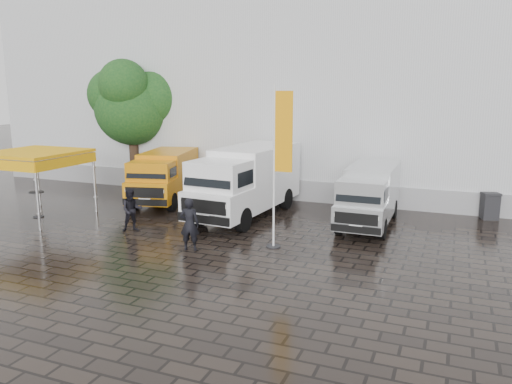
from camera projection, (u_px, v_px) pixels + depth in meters
ground at (271, 253)px, 16.52m from camera, size 120.00×120.00×0.00m
exhibition_hall at (399, 77)px, 29.10m from camera, size 44.00×16.00×12.00m
hall_plinth at (372, 196)px, 22.90m from camera, size 44.00×0.15×1.00m
van_yellow at (164, 178)px, 23.63m from camera, size 3.17×5.51×2.39m
van_white at (246, 183)px, 21.00m from camera, size 2.72×6.84×2.90m
van_silver at (369, 197)px, 19.67m from camera, size 1.80×5.35×2.31m
canopy_tent at (34, 155)px, 20.63m from camera, size 3.44×3.44×2.81m
flagpole at (279, 158)px, 16.44m from camera, size 0.88×0.50×5.49m
tree at (132, 103)px, 26.94m from camera, size 3.96×4.05×7.11m
cocktail_table at (37, 204)px, 21.05m from camera, size 0.60×0.60×1.09m
wheelie_bin at (490, 206)px, 20.73m from camera, size 0.82×0.82×1.11m
person_front at (190, 224)px, 16.62m from camera, size 0.75×0.59×1.79m
person_tent at (132, 210)px, 18.91m from camera, size 1.01×0.98×1.64m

